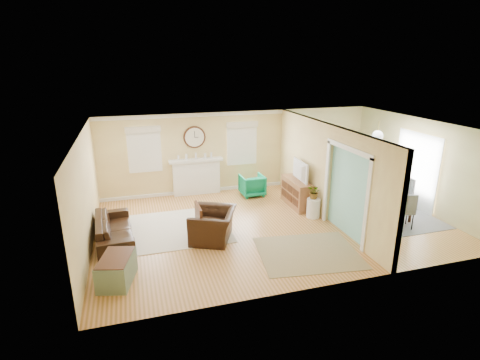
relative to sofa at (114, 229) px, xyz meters
name	(u,v)px	position (x,y,z in m)	size (l,w,h in m)	color
floor	(272,223)	(3.99, -0.15, -0.30)	(9.00, 9.00, 0.00)	#976224
wall_back	(240,151)	(3.99, 2.85, 1.00)	(9.00, 0.02, 2.60)	tan
wall_front	(333,224)	(3.99, -3.15, 1.00)	(9.00, 0.02, 2.60)	tan
wall_left	(86,194)	(-0.51, -0.15, 1.00)	(0.02, 6.00, 2.60)	tan
wall_right	(418,164)	(8.49, -0.15, 1.00)	(0.02, 6.00, 2.60)	tan
ceiling	(275,127)	(3.99, -0.15, 2.30)	(9.00, 6.00, 0.02)	white
partition	(321,167)	(5.50, 0.13, 1.06)	(0.17, 6.00, 2.60)	tan
fireplace	(196,176)	(2.49, 2.73, 0.30)	(1.70, 0.30, 1.17)	white
wall_clock	(194,137)	(2.49, 2.82, 1.55)	(0.70, 0.07, 0.70)	#4C2917
window_left	(144,146)	(0.94, 2.80, 1.36)	(1.05, 0.13, 1.42)	white
window_right	(242,140)	(4.04, 2.80, 1.36)	(1.05, 0.13, 1.42)	white
french_doors	(416,170)	(8.45, -0.15, 0.80)	(0.06, 1.70, 2.20)	white
pendant	(378,136)	(6.99, -0.15, 1.90)	(0.30, 0.30, 0.55)	gold
rug_cream	(174,229)	(1.43, 0.26, -0.29)	(2.76, 2.39, 0.01)	beige
rug_jute	(308,253)	(4.20, -1.88, -0.30)	(2.20, 1.80, 0.01)	#99845F
rug_grey	(378,211)	(7.20, -0.26, -0.30)	(2.50, 3.13, 0.01)	slate
sofa	(114,229)	(0.00, 0.00, 0.00)	(2.07, 0.81, 0.60)	black
eames_chair	(213,225)	(2.30, -0.60, 0.07)	(1.15, 1.00, 0.74)	black
green_chair	(252,185)	(4.17, 2.09, 0.03)	(0.72, 0.74, 0.67)	#058366
trunk	(117,269)	(0.08, -1.85, -0.03)	(0.80, 1.06, 0.54)	gray
credenza	(297,193)	(5.16, 0.86, 0.10)	(0.46, 1.35, 0.80)	#92613C
tv	(297,171)	(5.14, 0.86, 0.79)	(1.00, 0.13, 0.58)	black
garden_stool	(313,208)	(5.24, -0.08, -0.03)	(0.37, 0.37, 0.54)	white
potted_plant	(314,192)	(5.24, -0.08, 0.44)	(0.36, 0.32, 0.40)	#337F33
dining_table	(379,201)	(7.20, -0.26, 0.03)	(1.91, 1.06, 0.67)	#4C2917
dining_chair_n	(360,181)	(7.24, 0.76, 0.30)	(0.50, 0.50, 1.03)	slate
dining_chair_s	(405,207)	(7.15, -1.34, 0.26)	(0.52, 0.52, 0.96)	slate
dining_chair_w	(359,197)	(6.51, -0.29, 0.24)	(0.41, 0.41, 0.92)	white
dining_chair_e	(403,191)	(7.94, -0.31, 0.26)	(0.46, 0.46, 0.96)	slate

